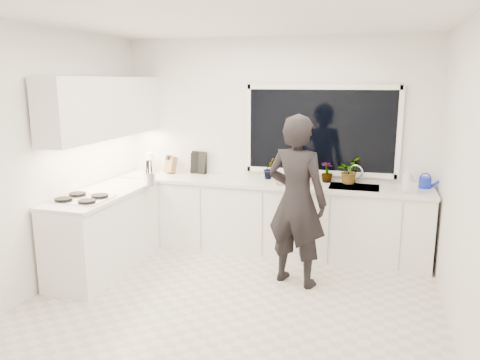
% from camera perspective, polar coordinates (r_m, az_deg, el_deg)
% --- Properties ---
extents(floor, '(4.00, 3.50, 0.02)m').
position_cam_1_polar(floor, '(4.84, -0.72, -14.56)').
color(floor, beige).
rests_on(floor, ground).
extents(wall_back, '(4.00, 0.02, 2.70)m').
position_cam_1_polar(wall_back, '(6.09, 4.16, 4.39)').
color(wall_back, white).
rests_on(wall_back, ground).
extents(wall_left, '(0.02, 3.50, 2.70)m').
position_cam_1_polar(wall_left, '(5.35, -21.82, 2.48)').
color(wall_left, white).
rests_on(wall_left, ground).
extents(wall_right, '(0.02, 3.50, 2.70)m').
position_cam_1_polar(wall_right, '(4.28, 25.92, -0.11)').
color(wall_right, white).
rests_on(wall_right, ground).
extents(ceiling, '(4.00, 3.50, 0.02)m').
position_cam_1_polar(ceiling, '(4.36, -0.82, 19.29)').
color(ceiling, white).
rests_on(ceiling, wall_back).
extents(window, '(1.80, 0.02, 1.00)m').
position_cam_1_polar(window, '(5.93, 9.82, 5.99)').
color(window, black).
rests_on(window, wall_back).
extents(base_cabinets_back, '(3.92, 0.58, 0.88)m').
position_cam_1_polar(base_cabinets_back, '(5.98, 3.39, -4.66)').
color(base_cabinets_back, white).
rests_on(base_cabinets_back, floor).
extents(base_cabinets_left, '(0.58, 1.60, 0.88)m').
position_cam_1_polar(base_cabinets_left, '(5.64, -16.16, -6.19)').
color(base_cabinets_left, white).
rests_on(base_cabinets_left, floor).
extents(countertop_back, '(3.94, 0.62, 0.04)m').
position_cam_1_polar(countertop_back, '(5.86, 3.42, -0.38)').
color(countertop_back, silver).
rests_on(countertop_back, base_cabinets_back).
extents(countertop_left, '(0.62, 1.60, 0.04)m').
position_cam_1_polar(countertop_left, '(5.52, -16.44, -1.65)').
color(countertop_left, silver).
rests_on(countertop_left, base_cabinets_left).
extents(upper_cabinets, '(0.34, 2.10, 0.70)m').
position_cam_1_polar(upper_cabinets, '(5.74, -16.13, 8.50)').
color(upper_cabinets, white).
rests_on(upper_cabinets, wall_left).
extents(sink, '(0.58, 0.42, 0.14)m').
position_cam_1_polar(sink, '(5.74, 13.71, -1.28)').
color(sink, silver).
rests_on(sink, countertop_back).
extents(faucet, '(0.03, 0.03, 0.22)m').
position_cam_1_polar(faucet, '(5.90, 13.89, 0.67)').
color(faucet, silver).
rests_on(faucet, countertop_back).
extents(stovetop, '(0.56, 0.48, 0.03)m').
position_cam_1_polar(stovetop, '(5.24, -18.71, -2.12)').
color(stovetop, black).
rests_on(stovetop, countertop_left).
extents(person, '(0.77, 0.61, 1.83)m').
position_cam_1_polar(person, '(4.96, 6.91, -2.58)').
color(person, black).
rests_on(person, floor).
extents(pizza_tray, '(0.54, 0.47, 0.03)m').
position_cam_1_polar(pizza_tray, '(5.77, 6.55, -0.28)').
color(pizza_tray, '#B9BABE').
rests_on(pizza_tray, countertop_back).
extents(pizza, '(0.49, 0.42, 0.01)m').
position_cam_1_polar(pizza, '(5.77, 6.56, -0.11)').
color(pizza, '#C6421A').
rests_on(pizza, pizza_tray).
extents(watering_can, '(0.16, 0.16, 0.13)m').
position_cam_1_polar(watering_can, '(5.89, 21.62, -0.30)').
color(watering_can, '#1629CE').
rests_on(watering_can, countertop_back).
extents(paper_towel_roll, '(0.14, 0.14, 0.26)m').
position_cam_1_polar(paper_towel_roll, '(6.51, -10.89, 2.03)').
color(paper_towel_roll, white).
rests_on(paper_towel_roll, countertop_back).
extents(knife_block, '(0.15, 0.13, 0.22)m').
position_cam_1_polar(knife_block, '(6.42, -8.45, 1.80)').
color(knife_block, olive).
rests_on(knife_block, countertop_back).
extents(utensil_crock, '(0.15, 0.15, 0.16)m').
position_cam_1_polar(utensil_crock, '(5.69, -10.95, 0.08)').
color(utensil_crock, silver).
rests_on(utensil_crock, countertop_left).
extents(picture_frame_large, '(0.22, 0.06, 0.28)m').
position_cam_1_polar(picture_frame_large, '(6.36, -5.05, 2.07)').
color(picture_frame_large, black).
rests_on(picture_frame_large, countertop_back).
extents(picture_frame_small, '(0.24, 0.10, 0.30)m').
position_cam_1_polar(picture_frame_small, '(6.36, -5.08, 2.16)').
color(picture_frame_small, black).
rests_on(picture_frame_small, countertop_back).
extents(herb_plants, '(1.21, 0.30, 0.32)m').
position_cam_1_polar(herb_plants, '(5.87, 10.76, 1.15)').
color(herb_plants, '#26662D').
rests_on(herb_plants, countertop_back).
extents(soap_bottles, '(0.19, 0.16, 0.30)m').
position_cam_1_polar(soap_bottles, '(5.56, 19.88, -0.11)').
color(soap_bottles, '#D8BF66').
rests_on(soap_bottles, countertop_back).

